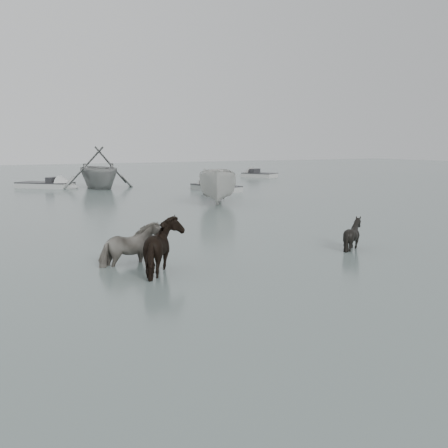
# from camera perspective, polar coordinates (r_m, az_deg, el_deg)

# --- Properties ---
(ground) EXTENTS (140.00, 140.00, 0.00)m
(ground) POSITION_cam_1_polar(r_m,az_deg,el_deg) (13.92, 3.12, -4.77)
(ground) COLOR #51605D
(ground) RESTS_ON ground
(pony_pinto) EXTENTS (1.86, 1.24, 1.44)m
(pony_pinto) POSITION_cam_1_polar(r_m,az_deg,el_deg) (14.72, -9.51, -1.30)
(pony_pinto) COLOR black
(pony_pinto) RESTS_ON ground
(pony_dark) EXTENTS (1.52, 1.72, 1.58)m
(pony_dark) POSITION_cam_1_polar(r_m,az_deg,el_deg) (13.62, -5.89, -1.71)
(pony_dark) COLOR black
(pony_dark) RESTS_ON ground
(pony_black) EXTENTS (1.20, 1.10, 1.17)m
(pony_black) POSITION_cam_1_polar(r_m,az_deg,el_deg) (17.06, 12.97, -0.53)
(pony_black) COLOR black
(pony_black) RESTS_ON ground
(rowboat_trail) EXTENTS (5.06, 5.81, 2.99)m
(rowboat_trail) POSITION_cam_1_polar(r_m,az_deg,el_deg) (39.28, -12.61, 5.73)
(rowboat_trail) COLOR gray
(rowboat_trail) RESTS_ON ground
(boat_small) EXTENTS (4.19, 5.46, 2.00)m
(boat_small) POSITION_cam_1_polar(r_m,az_deg,el_deg) (28.94, -0.55, 4.08)
(boat_small) COLOR beige
(boat_small) RESTS_ON ground
(skiff_port) EXTENTS (2.08, 5.46, 0.75)m
(skiff_port) POSITION_cam_1_polar(r_m,az_deg,el_deg) (36.47, -0.84, 3.98)
(skiff_port) COLOR #9A9C9A
(skiff_port) RESTS_ON ground
(skiff_mid) EXTENTS (4.91, 4.86, 0.75)m
(skiff_mid) POSITION_cam_1_polar(r_m,az_deg,el_deg) (40.76, -17.73, 4.05)
(skiff_mid) COLOR #ABAEAC
(skiff_mid) RESTS_ON ground
(skiff_star) EXTENTS (3.31, 4.33, 0.75)m
(skiff_star) POSITION_cam_1_polar(r_m,az_deg,el_deg) (50.61, 3.63, 5.19)
(skiff_star) COLOR #ADADA9
(skiff_star) RESTS_ON ground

